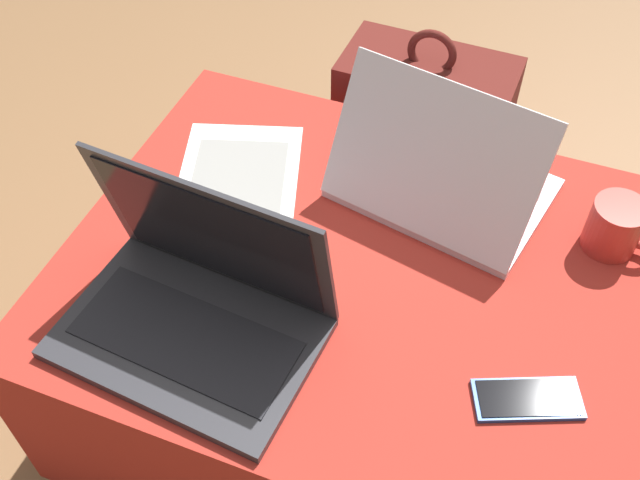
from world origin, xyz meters
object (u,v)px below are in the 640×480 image
object	(u,v)px
cell_phone	(527,399)
coffee_mug	(617,227)
laptop_near	(197,303)
backpack	(420,149)
paper_sheet	(238,180)
laptop_far	(440,178)

from	to	relation	value
cell_phone	coffee_mug	distance (m)	0.34
laptop_near	backpack	xyz separation A→B (m)	(0.15, 0.72, -0.26)
coffee_mug	cell_phone	bearing A→B (deg)	-102.20
backpack	laptop_near	bearing A→B (deg)	79.43
laptop_near	coffee_mug	xyz separation A→B (m)	(0.55, 0.38, -0.01)
laptop_near	paper_sheet	bearing A→B (deg)	109.78
backpack	paper_sheet	distance (m)	0.53
paper_sheet	coffee_mug	world-z (taller)	coffee_mug
paper_sheet	backpack	bearing A→B (deg)	43.44
cell_phone	paper_sheet	xyz separation A→B (m)	(-0.56, 0.25, -0.00)
laptop_far	cell_phone	bearing A→B (deg)	135.23
paper_sheet	laptop_near	bearing A→B (deg)	-92.98
laptop_near	cell_phone	world-z (taller)	laptop_near
cell_phone	coffee_mug	size ratio (longest dim) A/B	1.32
cell_phone	coffee_mug	bearing A→B (deg)	145.07
cell_phone	backpack	xyz separation A→B (m)	(-0.33, 0.68, -0.21)
backpack	paper_sheet	size ratio (longest dim) A/B	1.55
laptop_far	cell_phone	world-z (taller)	laptop_far
backpack	paper_sheet	xyz separation A→B (m)	(-0.23, -0.43, 0.21)
laptop_near	paper_sheet	world-z (taller)	laptop_near
laptop_far	paper_sheet	xyz separation A→B (m)	(-0.34, -0.08, -0.05)
laptop_far	paper_sheet	distance (m)	0.35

